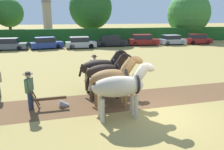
{
  "coord_description": "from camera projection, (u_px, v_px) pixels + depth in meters",
  "views": [
    {
      "loc": [
        -4.14,
        -7.98,
        4.12
      ],
      "look_at": [
        -1.22,
        2.94,
        1.1
      ],
      "focal_mm": 35.0,
      "sensor_mm": 36.0,
      "label": 1
    }
  ],
  "objects": [
    {
      "name": "ground_plane",
      "position": [
        156.0,
        114.0,
        9.55
      ],
      "size": [
        240.0,
        240.0,
        0.0
      ],
      "primitive_type": "plane",
      "color": "#998447"
    },
    {
      "name": "plowed_furrow_strip",
      "position": [
        26.0,
        110.0,
        9.97
      ],
      "size": [
        25.71,
        2.63,
        0.01
      ],
      "primitive_type": "cube",
      "rotation": [
        0.0,
        0.0,
        0.0
      ],
      "color": "brown",
      "rests_on": "ground"
    },
    {
      "name": "hedgerow",
      "position": [
        81.0,
        36.0,
        33.76
      ],
      "size": [
        61.53,
        1.25,
        2.36
      ],
      "primitive_type": "cube",
      "color": "#1E511E",
      "rests_on": "ground"
    },
    {
      "name": "tree_center_left",
      "position": [
        9.0,
        13.0,
        34.17
      ],
      "size": [
        4.53,
        4.53,
        7.03
      ],
      "color": "#423323",
      "rests_on": "ground"
    },
    {
      "name": "tree_center",
      "position": [
        91.0,
        8.0,
        37.04
      ],
      "size": [
        7.24,
        7.24,
        9.19
      ],
      "color": "#423323",
      "rests_on": "ground"
    },
    {
      "name": "tree_center_right",
      "position": [
        189.0,
        14.0,
        39.28
      ],
      "size": [
        7.56,
        7.56,
        8.47
      ],
      "color": "#4C3823",
      "rests_on": "ground"
    },
    {
      "name": "draft_horse_lead_left",
      "position": [
        121.0,
        86.0,
        8.9
      ],
      "size": [
        2.85,
        0.9,
        2.38
      ],
      "rotation": [
        0.0,
        0.0,
        0.0
      ],
      "color": "#B2A38E",
      "rests_on": "ground"
    },
    {
      "name": "draft_horse_lead_right",
      "position": [
        113.0,
        79.0,
        10.04
      ],
      "size": [
        2.69,
        1.02,
        2.46
      ],
      "rotation": [
        0.0,
        0.0,
        0.0
      ],
      "color": "brown",
      "rests_on": "ground"
    },
    {
      "name": "draft_horse_trail_left",
      "position": [
        107.0,
        72.0,
        11.17
      ],
      "size": [
        2.6,
        0.85,
        2.39
      ],
      "rotation": [
        0.0,
        0.0,
        0.0
      ],
      "color": "black",
      "rests_on": "ground"
    },
    {
      "name": "draft_horse_trail_right",
      "position": [
        102.0,
        67.0,
        12.31
      ],
      "size": [
        2.89,
        0.94,
        2.38
      ],
      "rotation": [
        0.0,
        0.0,
        0.0
      ],
      "color": "black",
      "rests_on": "ground"
    },
    {
      "name": "plow",
      "position": [
        53.0,
        101.0,
        10.19
      ],
      "size": [
        1.7,
        0.46,
        1.13
      ],
      "rotation": [
        0.0,
        0.0,
        0.0
      ],
      "color": "#4C331E",
      "rests_on": "ground"
    },
    {
      "name": "farmer_at_plow",
      "position": [
        29.0,
        87.0,
        9.79
      ],
      "size": [
        0.45,
        0.66,
        1.78
      ],
      "rotation": [
        0.0,
        0.0,
        -0.29
      ],
      "color": "#28334C",
      "rests_on": "ground"
    },
    {
      "name": "farmer_beside_team",
      "position": [
        94.0,
        66.0,
        14.04
      ],
      "size": [
        0.54,
        0.48,
        1.78
      ],
      "rotation": [
        0.0,
        0.0,
        0.86
      ],
      "color": "#4C4C4C",
      "rests_on": "ground"
    },
    {
      "name": "parked_car_far_left",
      "position": [
        8.0,
        44.0,
        27.8
      ],
      "size": [
        4.49,
        1.94,
        1.51
      ],
      "rotation": [
        0.0,
        0.0,
        -0.05
      ],
      "color": "#565B66",
      "rests_on": "ground"
    },
    {
      "name": "parked_car_left",
      "position": [
        46.0,
        43.0,
        28.96
      ],
      "size": [
        4.43,
        2.54,
        1.53
      ],
      "rotation": [
        0.0,
        0.0,
        0.2
      ],
      "color": "navy",
      "rests_on": "ground"
    },
    {
      "name": "parked_car_center_left",
      "position": [
        80.0,
        43.0,
        29.32
      ],
      "size": [
        4.04,
        1.79,
        1.54
      ],
      "rotation": [
        0.0,
        0.0,
        -0.01
      ],
      "color": "#A8A8B2",
      "rests_on": "ground"
    },
    {
      "name": "parked_car_center",
      "position": [
        111.0,
        41.0,
        31.37
      ],
      "size": [
        4.61,
        2.32,
        1.51
      ],
      "rotation": [
        0.0,
        0.0,
        -0.11
      ],
      "color": "black",
      "rests_on": "ground"
    },
    {
      "name": "parked_car_center_right",
      "position": [
        143.0,
        40.0,
        32.48
      ],
      "size": [
        4.69,
        2.45,
        1.6
      ],
      "rotation": [
        0.0,
        0.0,
        -0.15
      ],
      "color": "maroon",
      "rests_on": "ground"
    },
    {
      "name": "parked_car_right",
      "position": [
        172.0,
        40.0,
        33.28
      ],
      "size": [
        4.06,
        1.94,
        1.47
      ],
      "rotation": [
        0.0,
        0.0,
        0.02
      ],
      "color": "#A8A8B2",
      "rests_on": "ground"
    },
    {
      "name": "parked_car_far_right",
      "position": [
        198.0,
        39.0,
        33.92
      ],
      "size": [
        4.1,
        2.39,
        1.57
      ],
      "rotation": [
        0.0,
        0.0,
        -0.18
      ],
      "color": "maroon",
      "rests_on": "ground"
    }
  ]
}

